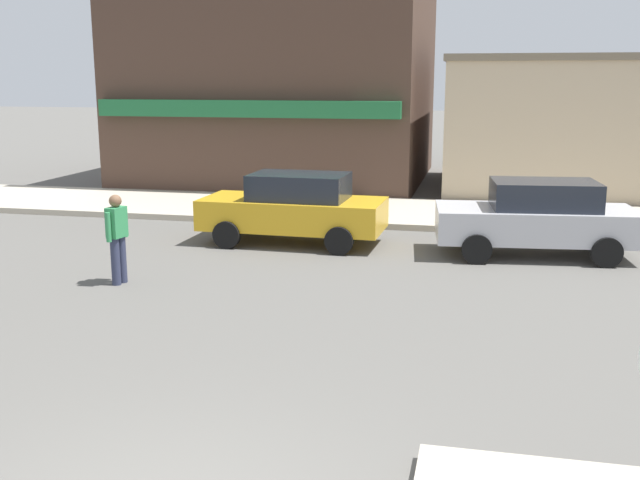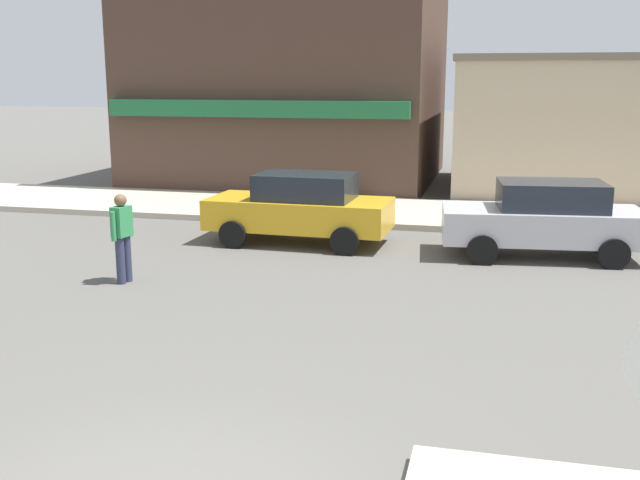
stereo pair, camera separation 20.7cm
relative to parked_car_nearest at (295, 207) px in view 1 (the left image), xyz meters
name	(u,v)px [view 1 (the left image)]	position (x,y,z in m)	size (l,w,h in m)	color
kerb_far	(389,212)	(1.60, 3.92, -0.74)	(80.00, 4.00, 0.15)	#B7AD99
parked_car_nearest	(295,207)	(0.00, 0.00, 0.00)	(4.05, 1.97, 1.56)	gold
parked_car_second	(537,217)	(5.16, -0.08, 0.00)	(4.16, 2.19, 1.56)	#B7B7BC
pedestrian_crossing_near	(117,236)	(-2.24, -3.90, 0.06)	(0.28, 0.56, 1.61)	#2D334C
building_corner_shop	(286,77)	(-2.99, 10.55, 2.80)	(10.10, 9.77, 7.21)	#473328
building_storefront_left_near	(564,124)	(6.50, 9.74, 1.33)	(7.41, 7.59, 4.26)	tan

